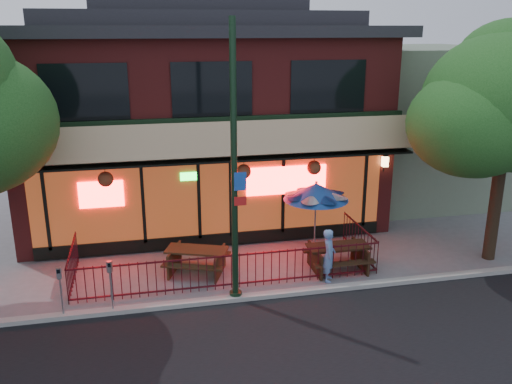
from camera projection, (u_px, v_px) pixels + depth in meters
ground at (233, 291)px, 14.43m from camera, size 80.00×80.00×0.00m
curb at (236, 298)px, 13.95m from camera, size 80.00×0.25×0.12m
restaurant_building at (198, 102)px, 19.88m from camera, size 12.96×9.49×8.05m
neighbor_building at (412, 121)px, 22.59m from camera, size 6.00×7.00×6.00m
patio_fence at (230, 262)px, 14.72m from camera, size 8.44×2.62×1.00m
street_light at (234, 182)px, 13.14m from camera, size 0.43×0.32×7.00m
street_tree_right at (510, 94)px, 15.17m from camera, size 4.80×4.80×7.02m
picnic_table_left at (197, 257)px, 15.40m from camera, size 2.09×1.86×0.74m
picnic_table_right at (338, 254)px, 15.59m from camera, size 1.78×1.37×0.76m
patio_umbrella at (316, 192)px, 16.52m from camera, size 2.00×2.00×2.28m
pedestrian at (329, 255)px, 14.86m from camera, size 0.52×0.64×1.51m
parking_meter_near at (110, 278)px, 13.08m from camera, size 0.15×0.14×1.38m
parking_meter_far at (60, 284)px, 12.86m from camera, size 0.13×0.12×1.33m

